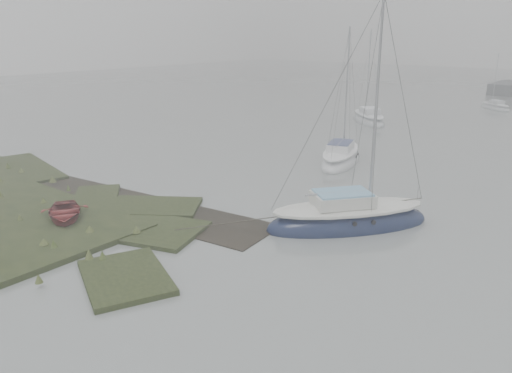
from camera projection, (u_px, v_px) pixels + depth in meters
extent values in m
plane|color=slate|center=(440.00, 133.00, 39.10)|extent=(160.00, 160.00, 0.00)
ellipsoid|color=#0E1633|center=(348.00, 224.00, 20.41)|extent=(6.07, 6.78, 1.67)
ellipsoid|color=silver|center=(349.00, 208.00, 20.21)|extent=(5.16, 5.81, 0.47)
cube|color=silver|center=(342.00, 199.00, 20.03)|extent=(2.63, 2.76, 0.49)
cube|color=#70A1C3|center=(343.00, 193.00, 19.94)|extent=(2.43, 2.55, 0.08)
cylinder|color=#939399|center=(376.00, 102.00, 19.12)|extent=(0.11, 0.11, 7.86)
cylinder|color=#939399|center=(338.00, 193.00, 19.90)|extent=(1.79, 2.20, 0.09)
ellipsoid|color=silver|center=(340.00, 161.00, 30.43)|extent=(3.77, 6.38, 1.47)
ellipsoid|color=white|center=(341.00, 151.00, 30.25)|extent=(3.15, 5.51, 0.42)
cube|color=white|center=(340.00, 146.00, 29.91)|extent=(1.88, 2.38, 0.43)
cube|color=navy|center=(341.00, 142.00, 29.84)|extent=(1.74, 2.19, 0.07)
cylinder|color=#939399|center=(347.00, 87.00, 29.83)|extent=(0.10, 0.10, 6.93)
cylinder|color=#939399|center=(340.00, 143.00, 29.69)|extent=(0.82, 2.33, 0.08)
ellipsoid|color=#AAB0B4|center=(368.00, 121.00, 43.88)|extent=(5.65, 5.63, 1.46)
ellipsoid|color=silver|center=(369.00, 114.00, 43.70)|extent=(4.83, 4.81, 0.41)
cube|color=silver|center=(370.00, 111.00, 43.35)|extent=(2.37, 2.36, 0.43)
cube|color=silver|center=(370.00, 108.00, 43.28)|extent=(2.19, 2.18, 0.07)
cylinder|color=#939399|center=(369.00, 70.00, 43.33)|extent=(0.09, 0.09, 6.86)
cylinder|color=#939399|center=(371.00, 108.00, 43.12)|extent=(1.76, 1.75, 0.08)
ellipsoid|color=silver|center=(495.00, 108.00, 51.33)|extent=(4.14, 3.89, 1.04)
ellipsoid|color=silver|center=(495.00, 104.00, 51.21)|extent=(3.54, 3.32, 0.29)
cube|color=silver|center=(497.00, 102.00, 50.96)|extent=(1.71, 1.66, 0.31)
cube|color=#B4B9C1|center=(497.00, 100.00, 50.91)|extent=(1.58, 1.53, 0.05)
cylinder|color=#939399|center=(496.00, 77.00, 50.93)|extent=(0.07, 0.07, 4.90)
cylinder|color=#939399|center=(498.00, 100.00, 50.79)|extent=(1.32, 1.18, 0.06)
imported|color=maroon|center=(64.00, 212.00, 20.57)|extent=(3.38, 3.13, 0.57)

